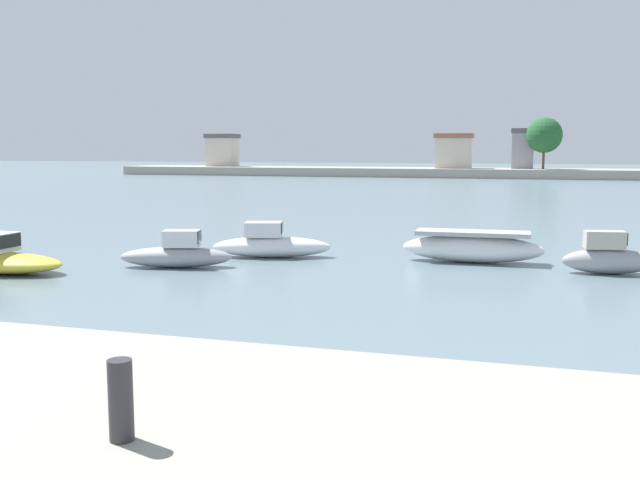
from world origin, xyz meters
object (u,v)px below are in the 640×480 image
object	(u,v)px
moored_boat_4	(271,245)
moored_boat_3	(177,255)
moored_boat_6	(609,258)
moored_boat_5	(472,247)
mooring_bollard	(121,400)

from	to	relation	value
moored_boat_4	moored_boat_3	bearing A→B (deg)	-142.13
moored_boat_6	moored_boat_4	bearing A→B (deg)	170.79
moored_boat_4	moored_boat_5	xyz separation A→B (m)	(8.08, 1.06, 0.07)
mooring_bollard	moored_boat_6	bearing A→B (deg)	75.33
moored_boat_4	moored_boat_6	distance (m)	12.98
moored_boat_3	moored_boat_5	distance (m)	11.49
moored_boat_4	moored_boat_6	world-z (taller)	moored_boat_6
mooring_bollard	moored_boat_3	bearing A→B (deg)	116.87
moored_boat_5	mooring_bollard	bearing A→B (deg)	-93.63
moored_boat_3	moored_boat_4	bearing A→B (deg)	37.82
mooring_bollard	moored_boat_5	bearing A→B (deg)	87.74
moored_boat_4	moored_boat_5	world-z (taller)	moored_boat_4
mooring_bollard	moored_boat_5	size ratio (longest dim) A/B	0.12
moored_boat_4	moored_boat_5	size ratio (longest dim) A/B	0.91
moored_boat_5	moored_boat_6	bearing A→B (deg)	-15.94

